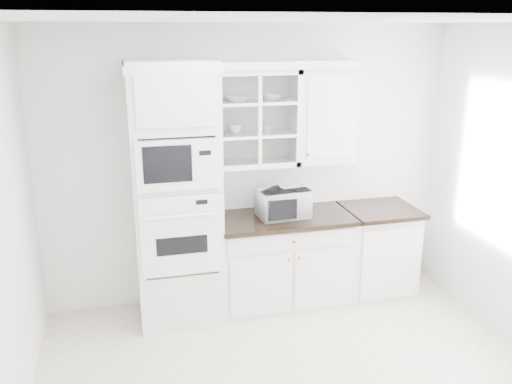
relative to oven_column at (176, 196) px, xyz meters
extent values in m
cube|color=white|center=(0.75, 0.32, 0.15)|extent=(4.00, 0.02, 2.70)
cube|color=white|center=(0.75, -1.42, 1.49)|extent=(4.00, 3.50, 0.02)
cube|color=silver|center=(0.00, 0.01, 0.00)|extent=(0.76, 0.65, 2.40)
cube|color=white|center=(0.00, -0.33, -0.26)|extent=(0.70, 0.03, 0.72)
cube|color=black|center=(0.00, -0.35, -0.34)|extent=(0.44, 0.01, 0.16)
cube|color=white|center=(0.00, -0.33, 0.37)|extent=(0.70, 0.03, 0.43)
cube|color=black|center=(-0.09, -0.35, 0.39)|extent=(0.40, 0.01, 0.31)
cube|color=silver|center=(1.03, 0.03, -0.76)|extent=(1.30, 0.60, 0.88)
cube|color=black|center=(1.03, 0.00, -0.30)|extent=(1.32, 0.67, 0.04)
cube|color=silver|center=(2.03, 0.03, -0.76)|extent=(0.70, 0.60, 0.88)
cube|color=black|center=(2.03, 0.00, -0.30)|extent=(0.72, 0.67, 0.04)
cube|color=silver|center=(0.78, 0.17, 0.65)|extent=(0.80, 0.33, 0.90)
cube|color=silver|center=(0.78, 0.17, 0.50)|extent=(0.74, 0.29, 0.02)
cube|color=silver|center=(0.78, 0.17, 0.80)|extent=(0.74, 0.29, 0.02)
cube|color=silver|center=(1.46, 0.17, 0.65)|extent=(0.55, 0.33, 0.90)
cube|color=white|center=(0.68, 0.14, 1.14)|extent=(2.14, 0.38, 0.07)
imported|color=white|center=(1.01, 0.02, -0.14)|extent=(0.50, 0.43, 0.27)
imported|color=white|center=(0.60, 0.15, 0.84)|extent=(0.24, 0.24, 0.05)
imported|color=white|center=(0.94, 0.17, 0.84)|extent=(0.21, 0.21, 0.05)
imported|color=white|center=(0.59, 0.16, 0.56)|extent=(0.15, 0.15, 0.09)
imported|color=white|center=(0.90, 0.17, 0.55)|extent=(0.09, 0.09, 0.08)
camera|label=1|loc=(-0.43, -4.69, 1.46)|focal=38.00mm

